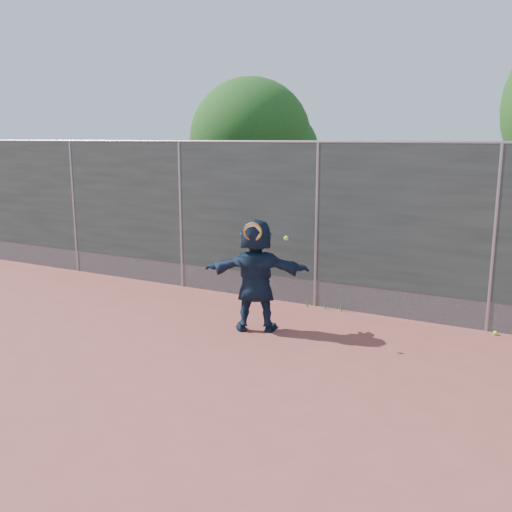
% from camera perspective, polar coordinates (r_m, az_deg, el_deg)
% --- Properties ---
extents(ground, '(80.00, 80.00, 0.00)m').
position_cam_1_polar(ground, '(7.79, -4.16, -11.51)').
color(ground, '#9E4C42').
rests_on(ground, ground).
extents(player, '(1.78, 1.17, 1.84)m').
position_cam_1_polar(player, '(9.14, 0.00, -1.88)').
color(player, '#142439').
rests_on(player, ground).
extents(ball_ground, '(0.07, 0.07, 0.07)m').
position_cam_1_polar(ball_ground, '(9.89, 22.82, -7.11)').
color(ball_ground, '#B7F436').
rests_on(ball_ground, ground).
extents(fence, '(20.00, 0.06, 3.03)m').
position_cam_1_polar(fence, '(10.39, 6.08, 3.44)').
color(fence, '#38423D').
rests_on(fence, ground).
extents(swing_action, '(0.77, 0.16, 0.51)m').
position_cam_1_polar(swing_action, '(8.77, -0.01, 2.26)').
color(swing_action, orange).
rests_on(swing_action, ground).
extents(tree_left, '(3.15, 3.00, 4.53)m').
position_cam_1_polar(tree_left, '(14.26, 0.13, 11.23)').
color(tree_left, '#382314').
rests_on(tree_left, ground).
extents(weed_clump, '(0.68, 0.07, 0.30)m').
position_cam_1_polar(weed_clump, '(10.49, 7.16, -4.61)').
color(weed_clump, '#387226').
rests_on(weed_clump, ground).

